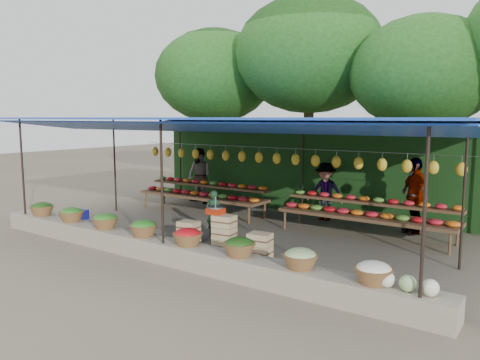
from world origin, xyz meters
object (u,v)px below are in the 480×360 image
Objects in this scene: crate_counter at (223,236)px; blue_crate_back at (78,215)px; vendor_seated at (214,214)px; weighing_scale at (216,210)px; blue_crate_front at (98,225)px.

crate_counter is 4.87× the size of blue_crate_back.
vendor_seated is at bearing 4.71° from blue_crate_back.
weighing_scale reaches higher than crate_counter.
blue_crate_back is at bearing 179.29° from weighing_scale.
blue_crate_back is at bearing 147.52° from blue_crate_front.
weighing_scale is 4.92m from blue_crate_back.
vendor_seated reaches higher than blue_crate_back.
blue_crate_front is (-3.43, -0.41, -0.72)m from weighing_scale.
crate_counter is 6.37× the size of weighing_scale.
vendor_seated is at bearing 137.47° from crate_counter.
vendor_seated is (-0.88, 0.80, 0.25)m from crate_counter.
weighing_scale is at bearing -6.07° from blue_crate_back.
blue_crate_front is at bearing -173.59° from crate_counter.
blue_crate_back is at bearing 179.32° from crate_counter.
blue_crate_front is 0.98× the size of blue_crate_back.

